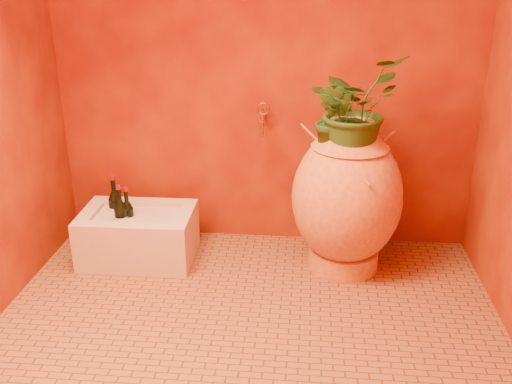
# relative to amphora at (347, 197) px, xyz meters

# --- Properties ---
(floor) EXTENTS (2.50, 2.50, 0.00)m
(floor) POSITION_rel_amphora_xyz_m (-0.49, -0.65, -0.44)
(floor) COLOR brown
(floor) RESTS_ON ground
(wall_back) EXTENTS (2.50, 0.02, 2.50)m
(wall_back) POSITION_rel_amphora_xyz_m (-0.49, 0.35, 0.81)
(wall_back) COLOR #5F0C05
(wall_back) RESTS_ON ground
(amphora) EXTENTS (0.75, 0.75, 0.88)m
(amphora) POSITION_rel_amphora_xyz_m (0.00, 0.00, 0.00)
(amphora) COLOR #D98A3D
(amphora) RESTS_ON floor
(stone_basin) EXTENTS (0.65, 0.45, 0.30)m
(stone_basin) POSITION_rel_amphora_xyz_m (-1.20, -0.02, -0.29)
(stone_basin) COLOR beige
(stone_basin) RESTS_ON floor
(wine_bottle_a) EXTENTS (0.08, 0.08, 0.32)m
(wine_bottle_a) POSITION_rel_amphora_xyz_m (-1.28, -0.07, -0.16)
(wine_bottle_a) COLOR black
(wine_bottle_a) RESTS_ON stone_basin
(wine_bottle_b) EXTENTS (0.07, 0.07, 0.30)m
(wine_bottle_b) POSITION_rel_amphora_xyz_m (-1.25, -0.04, -0.16)
(wine_bottle_b) COLOR black
(wine_bottle_b) RESTS_ON stone_basin
(wine_bottle_c) EXTENTS (0.08, 0.08, 0.33)m
(wine_bottle_c) POSITION_rel_amphora_xyz_m (-1.35, 0.05, -0.15)
(wine_bottle_c) COLOR black
(wine_bottle_c) RESTS_ON stone_basin
(wall_tap) EXTENTS (0.08, 0.17, 0.18)m
(wall_tap) POSITION_rel_amphora_xyz_m (-0.49, 0.26, 0.37)
(wall_tap) COLOR #985D23
(wall_tap) RESTS_ON wall_back
(plant_main) EXTENTS (0.63, 0.64, 0.54)m
(plant_main) POSITION_rel_amphora_xyz_m (0.01, -0.01, 0.51)
(plant_main) COLOR #1E491A
(plant_main) RESTS_ON amphora
(plant_side) EXTENTS (0.27, 0.27, 0.39)m
(plant_side) POSITION_rel_amphora_xyz_m (-0.10, -0.05, 0.45)
(plant_side) COLOR #1E491A
(plant_side) RESTS_ON amphora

